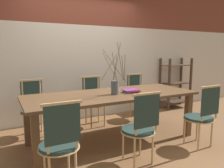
% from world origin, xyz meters
% --- Properties ---
extents(ground_plane, '(16.00, 16.00, 0.00)m').
position_xyz_m(ground_plane, '(0.00, 0.00, 0.00)').
color(ground_plane, brown).
extents(wall_rear, '(12.00, 0.06, 3.20)m').
position_xyz_m(wall_rear, '(0.00, 1.36, 1.60)').
color(wall_rear, beige).
rests_on(wall_rear, ground_plane).
extents(dining_table, '(2.65, 1.05, 0.76)m').
position_xyz_m(dining_table, '(0.00, 0.00, 0.68)').
color(dining_table, brown).
rests_on(dining_table, ground_plane).
extents(chair_near_leftend, '(0.44, 0.44, 0.94)m').
position_xyz_m(chair_near_leftend, '(-1.03, -0.82, 0.50)').
color(chair_near_leftend, '#233833').
rests_on(chair_near_leftend, ground_plane).
extents(chair_near_left, '(0.44, 0.44, 0.94)m').
position_xyz_m(chair_near_left, '(-0.04, -0.82, 0.50)').
color(chair_near_left, '#233833').
rests_on(chair_near_left, ground_plane).
extents(chair_near_center, '(0.44, 0.44, 0.94)m').
position_xyz_m(chair_near_center, '(1.06, -0.82, 0.50)').
color(chair_near_center, '#233833').
rests_on(chair_near_center, ground_plane).
extents(chair_far_leftend, '(0.44, 0.44, 0.94)m').
position_xyz_m(chair_far_leftend, '(-1.07, 0.82, 0.50)').
color(chair_far_leftend, '#233833').
rests_on(chair_far_leftend, ground_plane).
extents(chair_far_left, '(0.44, 0.44, 0.94)m').
position_xyz_m(chair_far_left, '(0.04, 0.82, 0.50)').
color(chair_far_left, '#233833').
rests_on(chair_far_left, ground_plane).
extents(chair_far_center, '(0.44, 0.44, 0.94)m').
position_xyz_m(chair_far_center, '(1.04, 0.82, 0.50)').
color(chair_far_center, '#233833').
rests_on(chair_far_center, ground_plane).
extents(vase_centerpiece, '(0.44, 0.40, 0.78)m').
position_xyz_m(vase_centerpiece, '(0.01, -0.08, 0.90)').
color(vase_centerpiece, '#4C5156').
rests_on(vase_centerpiece, dining_table).
extents(book_stack, '(0.28, 0.22, 0.05)m').
position_xyz_m(book_stack, '(0.30, -0.07, 0.79)').
color(book_stack, '#1E6B4C').
rests_on(book_stack, dining_table).
extents(shelving_rack, '(0.75, 0.38, 1.24)m').
position_xyz_m(shelving_rack, '(2.36, 1.10, 0.62)').
color(shelving_rack, '#422D1E').
rests_on(shelving_rack, ground_plane).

